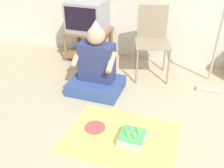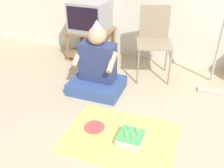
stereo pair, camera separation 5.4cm
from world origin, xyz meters
name	(u,v)px [view 2 (the right image)]	position (x,y,z in m)	size (l,w,h in m)	color
ground_plane	(129,157)	(0.00, 0.00, 0.00)	(16.00, 16.00, 0.00)	tan
tv_stand	(91,41)	(-1.15, 1.78, 0.27)	(0.63, 0.51, 0.45)	olive
tv	(90,15)	(-1.15, 1.79, 0.65)	(0.51, 0.50, 0.41)	#99999E
folding_chair	(154,37)	(-0.16, 1.57, 0.53)	(0.53, 0.52, 0.90)	gray
dust_mop	(215,64)	(0.61, 1.44, 0.34)	(0.28, 0.36, 1.19)	#B2ADA3
person_seated	(97,70)	(-0.69, 0.94, 0.27)	(0.62, 0.49, 0.87)	#334C8C
party_cloth	(120,137)	(-0.15, 0.22, 0.00)	(1.04, 0.78, 0.01)	#EAD666
birthday_cake	(131,138)	(-0.04, 0.19, 0.05)	(0.23, 0.23, 0.16)	#F4E0C6
paper_plate	(94,127)	(-0.43, 0.26, 0.01)	(0.20, 0.20, 0.01)	#D84C4C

